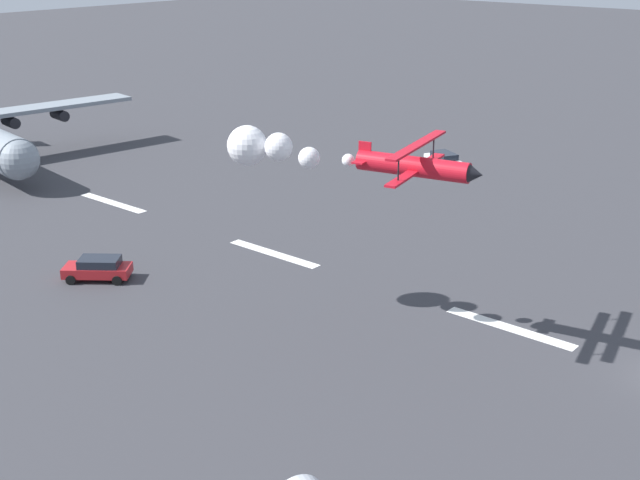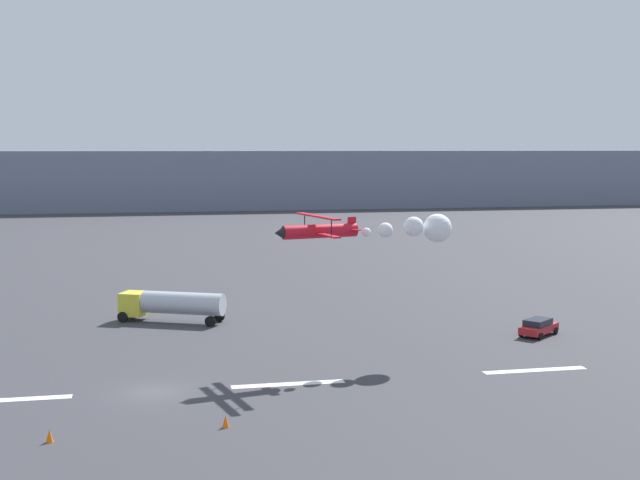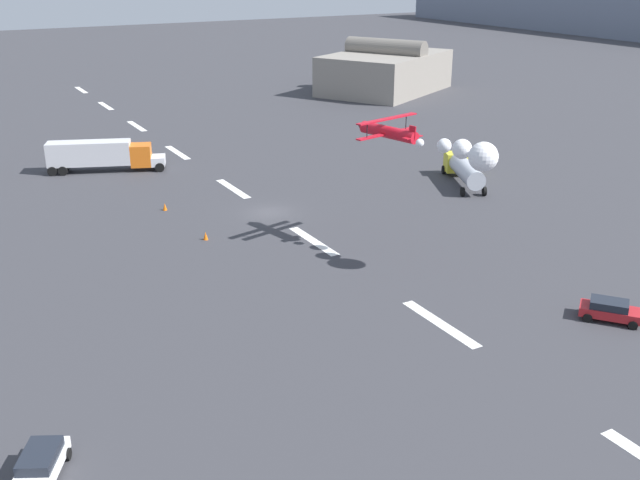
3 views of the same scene
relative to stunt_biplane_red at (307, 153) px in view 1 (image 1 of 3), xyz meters
The scene contains 6 objects.
runway_stripe_5 15.46m from the stunt_biplane_red, 144.75° to the right, with size 8.00×0.90×0.01m, color white.
runway_stripe_6 15.16m from the stunt_biplane_red, 36.70° to the right, with size 8.00×0.90×0.01m, color white.
runway_stripe_7 30.19m from the stunt_biplane_red, 13.71° to the right, with size 8.00×0.90×0.01m, color white.
stunt_biplane_red is the anchor object (origin of this frame).
followme_car_yellow 37.80m from the stunt_biplane_red, 70.15° to the right, with size 4.71×3.61×1.52m.
airport_staff_sedan 17.79m from the stunt_biplane_red, 15.79° to the left, with size 4.49×4.08×1.52m.
Camera 1 is at (-10.39, 40.40, 21.33)m, focal length 47.08 mm.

